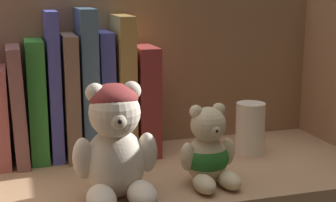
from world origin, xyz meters
TOP-DOWN VIEW (x-y plane):
  - shelf_board at (0.00, 0.00)cm, footprint 71.18×29.61cm
  - shelf_back_panel at (0.00, 15.40)cm, footprint 73.58×1.20cm
  - book_5 at (-19.09, 12.35)cm, footprint 2.64×14.55cm
  - book_6 at (-16.14, 12.35)cm, footprint 2.87×11.55cm
  - book_7 at (-13.26, 12.35)cm, footprint 1.95×10.85cm
  - book_8 at (-10.69, 12.35)cm, footprint 2.25×13.57cm
  - book_9 at (-7.72, 12.35)cm, footprint 2.75×12.61cm
  - book_10 at (-4.69, 12.35)cm, footprint 2.64×10.97cm
  - book_11 at (-1.69, 12.35)cm, footprint 2.70×13.72cm
  - book_12 at (1.87, 12.35)cm, footprint 3.47×14.98cm
  - teddy_bear_larger at (-6.96, -8.86)cm, footprint 11.65×11.78cm
  - teddy_bear_smaller at (6.90, -7.47)cm, footprint 8.77×9.22cm
  - pillar_candle at (19.02, 3.64)cm, footprint 5.00×5.00cm

SIDE VIEW (x-z plane):
  - shelf_board at x=0.00cm, z-range 0.00..2.00cm
  - pillar_candle at x=19.02cm, z-range 2.00..10.91cm
  - teddy_bear_smaller at x=6.90cm, z-range 0.72..12.66cm
  - teddy_bear_larger at x=-6.96cm, z-range 1.59..17.66cm
  - book_12 at x=1.87cm, z-range 2.00..20.58cm
  - book_5 at x=-19.09cm, z-range 1.97..21.23cm
  - book_6 at x=-16.14cm, z-range 2.00..22.04cm
  - book_8 at x=-10.69cm, z-range 2.00..22.81cm
  - book_10 at x=-4.69cm, z-range 1.99..23.11cm
  - book_11 at x=-1.69cm, z-range 2.00..25.74cm
  - book_7 at x=-13.26cm, z-range 2.00..26.58cm
  - book_9 at x=-7.72cm, z-range 2.00..26.92cm
  - shelf_back_panel at x=0.00cm, z-range 0.00..30.02cm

